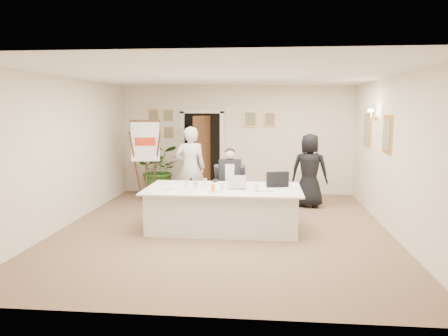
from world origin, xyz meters
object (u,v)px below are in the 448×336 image
object	(u,v)px
standing_man	(190,168)
laptop_bag	(278,179)
seated_man	(230,182)
potted_palm	(159,169)
oj_glass	(213,188)
paper_stack	(265,190)
standing_woman	(310,171)
laptop	(237,181)
steel_jug	(195,186)
conference_table	(223,208)
flip_chart	(146,164)

from	to	relation	value
standing_man	laptop_bag	bearing A→B (deg)	130.81
seated_man	potted_palm	world-z (taller)	seated_man
potted_palm	oj_glass	world-z (taller)	potted_palm
potted_palm	paper_stack	world-z (taller)	potted_palm
standing_woman	oj_glass	xyz separation A→B (m)	(-1.89, -2.44, 0.01)
standing_man	standing_woman	size ratio (longest dim) A/B	1.10
potted_palm	paper_stack	xyz separation A→B (m)	(2.76, -3.45, 0.14)
laptop	oj_glass	bearing A→B (deg)	-139.27
standing_woman	steel_jug	size ratio (longest dim) A/B	15.17
potted_palm	conference_table	bearing A→B (deg)	-58.38
potted_palm	oj_glass	xyz separation A→B (m)	(1.86, -3.64, 0.19)
standing_man	potted_palm	bearing A→B (deg)	-67.21
potted_palm	laptop_bag	bearing A→B (deg)	-45.57
standing_man	laptop	size ratio (longest dim) A/B	5.06
laptop	paper_stack	xyz separation A→B (m)	(0.51, -0.20, -0.12)
laptop	steel_jug	xyz separation A→B (m)	(-0.75, -0.13, -0.08)
flip_chart	standing_man	world-z (taller)	flip_chart
flip_chart	laptop_bag	distance (m)	3.79
standing_woman	steel_jug	bearing A→B (deg)	56.59
standing_woman	laptop	xyz separation A→B (m)	(-1.50, -2.04, 0.08)
standing_man	laptop	world-z (taller)	standing_man
laptop_bag	paper_stack	bearing A→B (deg)	-134.16
potted_palm	laptop_bag	xyz separation A→B (m)	(2.98, -3.04, 0.27)
seated_man	potted_palm	xyz separation A→B (m)	(-2.03, 2.21, -0.07)
standing_man	standing_woman	distance (m)	2.68
conference_table	flip_chart	size ratio (longest dim) A/B	1.48
conference_table	steel_jug	world-z (taller)	steel_jug
standing_woman	laptop_bag	distance (m)	2.00
conference_table	steel_jug	xyz separation A→B (m)	(-0.49, -0.14, 0.44)
flip_chart	standing_woman	size ratio (longest dim) A/B	1.15
standing_woman	steel_jug	distance (m)	3.13
conference_table	laptop_bag	xyz separation A→B (m)	(0.99, 0.19, 0.52)
seated_man	flip_chart	size ratio (longest dim) A/B	0.75
flip_chart	paper_stack	bearing A→B (deg)	-41.98
standing_man	oj_glass	world-z (taller)	standing_man
laptop_bag	steel_jug	world-z (taller)	laptop_bag
conference_table	standing_woman	bearing A→B (deg)	49.24
conference_table	laptop_bag	size ratio (longest dim) A/B	6.99
potted_palm	laptop_bag	size ratio (longest dim) A/B	3.20
flip_chart	oj_glass	size ratio (longest dim) A/B	14.71
flip_chart	laptop	world-z (taller)	flip_chart
seated_man	laptop	world-z (taller)	seated_man
flip_chart	laptop	xyz separation A→B (m)	(2.36, -2.38, 0.03)
flip_chart	paper_stack	world-z (taller)	flip_chart
seated_man	laptop	size ratio (longest dim) A/B	3.96
standing_man	potted_palm	distance (m)	1.96
laptop	paper_stack	bearing A→B (deg)	-26.17
potted_palm	paper_stack	size ratio (longest dim) A/B	4.39
laptop	potted_palm	bearing A→B (deg)	120.36
conference_table	flip_chart	xyz separation A→B (m)	(-2.11, 2.37, 0.49)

